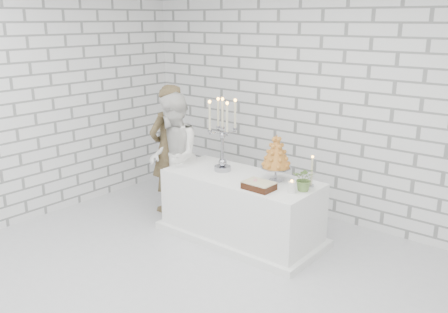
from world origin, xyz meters
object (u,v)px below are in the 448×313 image
groom (169,149)px  bride (174,157)px  cake_table (241,207)px  croquembouche (276,158)px  candelabra (223,135)px

groom → bride: bearing=59.4°
cake_table → croquembouche: croquembouche is taller
candelabra → croquembouche: candelabra is taller
cake_table → candelabra: 0.86m
bride → candelabra: candelabra is taller
cake_table → candelabra: size_ratio=2.08×
cake_table → groom: size_ratio=1.08×
groom → bride: size_ratio=1.04×
groom → croquembouche: bearing=93.1°
bride → croquembouche: (1.42, 0.16, 0.21)m
bride → cake_table: bearing=44.0°
candelabra → bride: bearing=-173.8°
cake_table → candelabra: (-0.30, 0.03, 0.81)m
candelabra → croquembouche: (0.69, 0.08, -0.17)m
candelabra → croquembouche: bearing=6.5°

